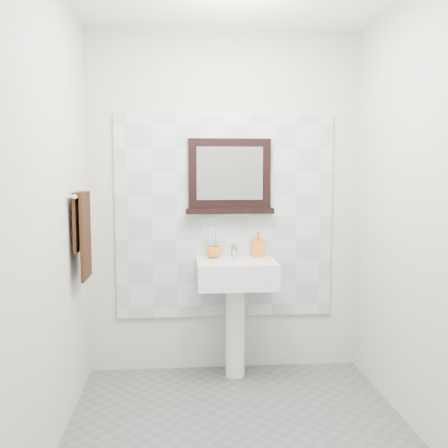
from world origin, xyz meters
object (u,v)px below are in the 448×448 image
at_px(pedestal_sink, 236,286).
at_px(hand_towel, 83,228).
at_px(soap_dispenser, 258,244).
at_px(toothbrush_cup, 213,252).
at_px(framed_mirror, 230,178).

xyz_separation_m(pedestal_sink, hand_towel, (-1.00, -0.29, 0.45)).
relative_size(soap_dispenser, hand_towel, 0.33).
bearing_deg(soap_dispenser, pedestal_sink, -142.36).
xyz_separation_m(toothbrush_cup, framed_mirror, (0.12, 0.08, 0.53)).
distance_m(framed_mirror, hand_towel, 1.13).
bearing_deg(soap_dispenser, hand_towel, -160.54).
relative_size(pedestal_sink, toothbrush_cup, 8.98).
height_order(soap_dispenser, hand_towel, hand_towel).
distance_m(pedestal_sink, framed_mirror, 0.78).
bearing_deg(hand_towel, soap_dispenser, 19.99).
xyz_separation_m(pedestal_sink, toothbrush_cup, (-0.15, 0.11, 0.23)).
distance_m(pedestal_sink, hand_towel, 1.14).
height_order(toothbrush_cup, soap_dispenser, soap_dispenser).
height_order(toothbrush_cup, hand_towel, hand_towel).
bearing_deg(soap_dispenser, toothbrush_cup, -175.38).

